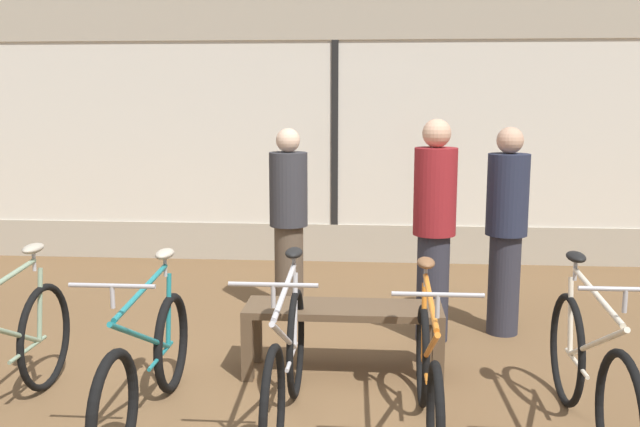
% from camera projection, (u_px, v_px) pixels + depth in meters
% --- Properties ---
extents(ground_plane, '(24.00, 24.00, 0.00)m').
position_uv_depth(ground_plane, '(295.00, 416.00, 4.45)').
color(ground_plane, brown).
extents(shop_back_wall, '(12.00, 0.08, 3.20)m').
position_uv_depth(shop_back_wall, '(335.00, 124.00, 8.33)').
color(shop_back_wall, '#B2A893').
rests_on(shop_back_wall, ground_plane).
extents(bicycle_far_left, '(0.46, 1.78, 1.04)m').
position_uv_depth(bicycle_far_left, '(6.00, 359.00, 4.31)').
color(bicycle_far_left, black).
rests_on(bicycle_far_left, ground_plane).
extents(bicycle_left, '(0.46, 1.74, 1.02)m').
position_uv_depth(bicycle_left, '(147.00, 366.00, 4.28)').
color(bicycle_left, black).
rests_on(bicycle_left, ground_plane).
extents(bicycle_center, '(0.46, 1.78, 1.04)m').
position_uv_depth(bicycle_center, '(286.00, 367.00, 4.20)').
color(bicycle_center, black).
rests_on(bicycle_center, ground_plane).
extents(bicycle_right, '(0.46, 1.65, 1.01)m').
position_uv_depth(bicycle_right, '(428.00, 378.00, 4.10)').
color(bicycle_right, black).
rests_on(bicycle_right, ground_plane).
extents(bicycle_far_right, '(0.46, 1.75, 1.04)m').
position_uv_depth(bicycle_far_right, '(590.00, 374.00, 4.08)').
color(bicycle_far_right, black).
rests_on(bicycle_far_right, ground_plane).
extents(display_bench, '(1.40, 0.44, 0.50)m').
position_uv_depth(display_bench, '(343.00, 319.00, 5.07)').
color(display_bench, brown).
rests_on(display_bench, ground_plane).
extents(customer_near_rack, '(0.37, 0.37, 1.73)m').
position_uv_depth(customer_near_rack, '(506.00, 227.00, 5.85)').
color(customer_near_rack, '#2D2D38').
rests_on(customer_near_rack, ground_plane).
extents(customer_by_window, '(0.38, 0.38, 1.69)m').
position_uv_depth(customer_by_window, '(289.00, 218.00, 6.35)').
color(customer_by_window, brown).
rests_on(customer_by_window, ground_plane).
extents(customer_mid_floor, '(0.48, 0.48, 1.80)m').
position_uv_depth(customer_mid_floor, '(434.00, 225.00, 5.68)').
color(customer_mid_floor, '#2D2D38').
rests_on(customer_mid_floor, ground_plane).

